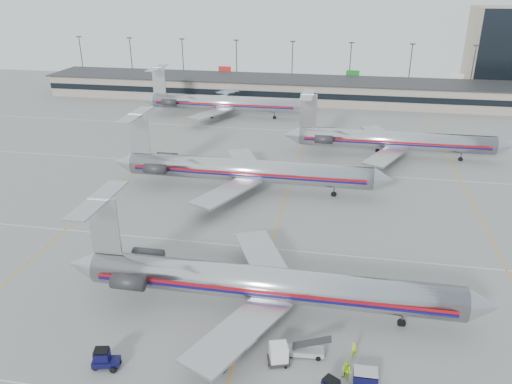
% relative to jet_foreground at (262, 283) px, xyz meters
% --- Properties ---
extents(ground, '(260.00, 260.00, 0.00)m').
position_rel_jet_foreground_xyz_m(ground, '(-1.20, 3.44, -3.54)').
color(ground, gray).
rests_on(ground, ground).
extents(apron_markings, '(160.00, 0.15, 0.02)m').
position_rel_jet_foreground_xyz_m(apron_markings, '(-1.20, 13.44, -3.53)').
color(apron_markings, silver).
rests_on(apron_markings, ground).
extents(terminal, '(162.00, 17.00, 6.25)m').
position_rel_jet_foreground_xyz_m(terminal, '(-1.20, 101.41, -0.39)').
color(terminal, gray).
rests_on(terminal, ground).
extents(light_mast_row, '(163.60, 0.40, 15.28)m').
position_rel_jet_foreground_xyz_m(light_mast_row, '(-1.20, 115.44, 5.04)').
color(light_mast_row, '#38383D').
rests_on(light_mast_row, ground).
extents(jet_foreground, '(46.65, 27.47, 12.21)m').
position_rel_jet_foreground_xyz_m(jet_foreground, '(0.00, 0.00, 0.00)').
color(jet_foreground, '#BCBCC1').
rests_on(jet_foreground, ground).
extents(jet_second_row, '(48.32, 28.45, 12.65)m').
position_rel_jet_foreground_xyz_m(jet_second_row, '(-8.89, 32.60, 0.13)').
color(jet_second_row, '#BCBCC1').
rests_on(jet_second_row, ground).
extents(jet_third_row, '(44.91, 27.62, 12.28)m').
position_rel_jet_foreground_xyz_m(jet_third_row, '(16.68, 54.63, 0.02)').
color(jet_third_row, '#BCBCC1').
rests_on(jet_third_row, ground).
extents(jet_back_row, '(44.93, 27.63, 12.28)m').
position_rel_jet_foreground_xyz_m(jet_back_row, '(-24.39, 79.38, 0.02)').
color(jet_back_row, '#BCBCC1').
rests_on(jet_back_row, ground).
extents(tug_left, '(2.70, 1.73, 2.04)m').
position_rel_jet_foreground_xyz_m(tug_left, '(-12.97, -11.27, -2.62)').
color(tug_left, black).
rests_on(tug_left, ground).
extents(tug_center, '(1.97, 1.04, 1.58)m').
position_rel_jet_foreground_xyz_m(tug_center, '(-3.15, -9.30, -2.82)').
color(tug_center, black).
rests_on(tug_center, ground).
extents(cart_inner, '(2.49, 2.08, 1.21)m').
position_rel_jet_foreground_xyz_m(cart_inner, '(-2.68, -9.40, -2.90)').
color(cart_inner, black).
rests_on(cart_inner, ground).
extents(cart_outer, '(2.17, 1.50, 1.22)m').
position_rel_jet_foreground_xyz_m(cart_outer, '(11.04, -8.71, -2.89)').
color(cart_outer, black).
rests_on(cart_outer, ground).
extents(uld_container, '(2.38, 2.17, 2.08)m').
position_rel_jet_foreground_xyz_m(uld_container, '(2.99, -7.75, -2.49)').
color(uld_container, '#2D2D30').
rests_on(uld_container, ground).
extents(belt_loader, '(4.36, 1.60, 2.27)m').
position_rel_jet_foreground_xyz_m(belt_loader, '(5.46, -6.25, -2.93)').
color(belt_loader, '#A1A1A1').
rests_on(belt_loader, ground).
extents(ramp_worker_near, '(0.69, 0.65, 1.58)m').
position_rel_jet_foreground_xyz_m(ramp_worker_near, '(9.98, -5.57, -2.75)').
color(ramp_worker_near, '#C7E715').
rests_on(ramp_worker_near, ground).
extents(ramp_worker_far, '(1.19, 1.17, 1.94)m').
position_rel_jet_foreground_xyz_m(ramp_worker_far, '(9.31, -8.78, -2.57)').
color(ramp_worker_far, '#BCF016').
rests_on(ramp_worker_far, ground).
extents(cone_left, '(0.39, 0.39, 0.53)m').
position_rel_jet_foreground_xyz_m(cone_left, '(-13.19, -10.37, -3.28)').
color(cone_left, '#FF3D08').
rests_on(cone_left, ground).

